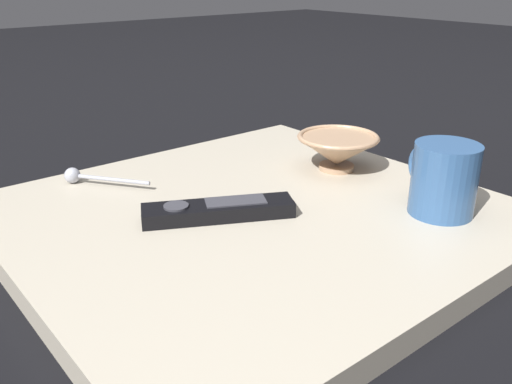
{
  "coord_description": "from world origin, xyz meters",
  "views": [
    {
      "loc": [
        -0.53,
        0.43,
        0.34
      ],
      "look_at": [
        0.01,
        -0.01,
        0.05
      ],
      "focal_mm": 38.51,
      "sensor_mm": 36.0,
      "label": 1
    }
  ],
  "objects_px": {
    "coffee_mug": "(443,179)",
    "teaspoon": "(82,176)",
    "tv_remote_near": "(218,210)",
    "cereal_bowl": "(338,150)"
  },
  "relations": [
    {
      "from": "coffee_mug",
      "to": "teaspoon",
      "type": "relative_size",
      "value": 0.99
    },
    {
      "from": "tv_remote_near",
      "to": "teaspoon",
      "type": "bearing_deg",
      "value": 21.46
    },
    {
      "from": "cereal_bowl",
      "to": "coffee_mug",
      "type": "bearing_deg",
      "value": 174.99
    },
    {
      "from": "cereal_bowl",
      "to": "teaspoon",
      "type": "bearing_deg",
      "value": 60.06
    },
    {
      "from": "teaspoon",
      "to": "tv_remote_near",
      "type": "bearing_deg",
      "value": -158.54
    },
    {
      "from": "coffee_mug",
      "to": "tv_remote_near",
      "type": "bearing_deg",
      "value": 53.92
    },
    {
      "from": "cereal_bowl",
      "to": "coffee_mug",
      "type": "height_order",
      "value": "coffee_mug"
    },
    {
      "from": "cereal_bowl",
      "to": "tv_remote_near",
      "type": "bearing_deg",
      "value": 96.49
    },
    {
      "from": "cereal_bowl",
      "to": "coffee_mug",
      "type": "distance_m",
      "value": 0.21
    },
    {
      "from": "coffee_mug",
      "to": "tv_remote_near",
      "type": "relative_size",
      "value": 0.59
    }
  ]
}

